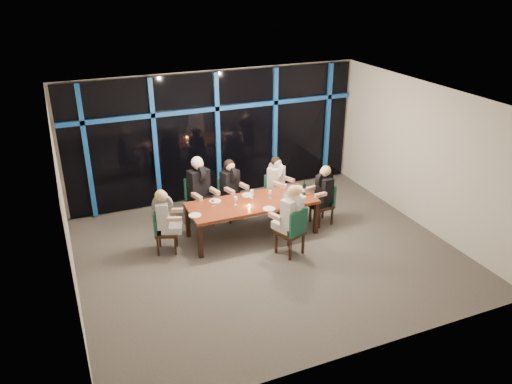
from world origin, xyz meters
TOP-DOWN VIEW (x-y plane):
  - room at (0.00, 0.00)m, footprint 7.04×7.00m
  - window_wall at (0.01, 2.93)m, footprint 6.86×0.43m
  - dining_table at (0.00, 0.80)m, footprint 2.60×1.00m
  - chair_far_left at (-0.86, 1.74)m, footprint 0.59×0.59m
  - chair_far_mid at (-0.16, 1.73)m, footprint 0.54×0.54m
  - chair_far_right at (0.88, 1.65)m, footprint 0.55×0.55m
  - chair_end_left at (-1.84, 0.85)m, footprint 0.52×0.52m
  - chair_end_right at (1.64, 0.71)m, footprint 0.46×0.46m
  - chair_near_mid at (0.42, -0.24)m, footprint 0.59×0.59m
  - diner_far_left at (-0.83, 1.65)m, footprint 0.60×0.70m
  - diner_far_mid at (-0.14, 1.66)m, footprint 0.55×0.63m
  - diner_far_right at (0.92, 1.58)m, footprint 0.56×0.61m
  - diner_end_left at (-1.77, 0.83)m, footprint 0.61×0.53m
  - diner_end_right at (1.56, 0.70)m, footprint 0.58×0.47m
  - diner_near_mid at (0.39, -0.16)m, footprint 0.60×0.67m
  - plate_far_left at (-0.68, 1.11)m, footprint 0.24×0.24m
  - plate_far_mid at (0.03, 1.12)m, footprint 0.24×0.24m
  - plate_far_right at (1.15, 1.06)m, footprint 0.24×0.24m
  - plate_end_left at (-1.24, 0.65)m, footprint 0.24×0.24m
  - plate_end_right at (1.00, 0.64)m, footprint 0.24×0.24m
  - plate_near_mid at (0.18, 0.36)m, footprint 0.24×0.24m
  - wine_bottle at (1.10, 0.68)m, footprint 0.08×0.08m
  - water_pitcher at (0.78, 0.63)m, footprint 0.13×0.11m
  - tea_light at (-0.13, 0.64)m, footprint 0.04×0.04m
  - wine_glass_a at (-0.36, 0.79)m, footprint 0.07×0.07m
  - wine_glass_b at (0.06, 0.97)m, footprint 0.07×0.07m
  - wine_glass_c at (0.40, 0.82)m, footprint 0.07×0.07m
  - wine_glass_d at (-0.79, 0.92)m, footprint 0.06×0.06m
  - wine_glass_e at (0.80, 0.95)m, footprint 0.07×0.07m

SIDE VIEW (x-z plane):
  - chair_end_left at x=-1.84m, z-range 0.05..0.94m
  - chair_far_right at x=0.88m, z-range 0.05..0.95m
  - chair_end_right at x=1.64m, z-range 0.05..0.95m
  - chair_far_mid at x=-0.16m, z-range 0.05..0.98m
  - chair_near_mid at x=0.42m, z-range 0.06..1.04m
  - chair_far_left at x=-0.86m, z-range 0.06..1.10m
  - dining_table at x=0.00m, z-range 0.31..1.06m
  - plate_far_left at x=-0.68m, z-range 0.75..0.76m
  - plate_far_mid at x=0.03m, z-range 0.75..0.76m
  - plate_far_right at x=1.15m, z-range 0.75..0.76m
  - plate_end_left at x=-1.24m, z-range 0.75..0.76m
  - plate_end_right at x=1.00m, z-range 0.75..0.76m
  - plate_near_mid at x=0.18m, z-range 0.75..0.76m
  - tea_light at x=-0.13m, z-range 0.75..0.78m
  - diner_end_left at x=-1.77m, z-range 0.42..1.28m
  - water_pitcher at x=0.78m, z-range 0.75..0.96m
  - diner_far_right at x=0.92m, z-range 0.42..1.29m
  - diner_end_right at x=1.56m, z-range 0.42..1.29m
  - wine_glass_d at x=-0.79m, z-range 0.79..0.94m
  - wine_glass_c at x=0.40m, z-range 0.79..0.96m
  - wine_glass_b at x=0.06m, z-range 0.79..0.97m
  - wine_glass_a at x=-0.36m, z-range 0.79..0.97m
  - wine_bottle at x=1.10m, z-range 0.71..1.06m
  - wine_glass_e at x=0.80m, z-range 0.79..0.98m
  - diner_far_mid at x=-0.14m, z-range 0.44..1.34m
  - diner_near_mid at x=0.39m, z-range 0.46..1.42m
  - diner_far_left at x=-0.83m, z-range 0.48..1.50m
  - window_wall at x=0.01m, z-range 0.08..3.02m
  - room at x=0.00m, z-range 0.51..3.53m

